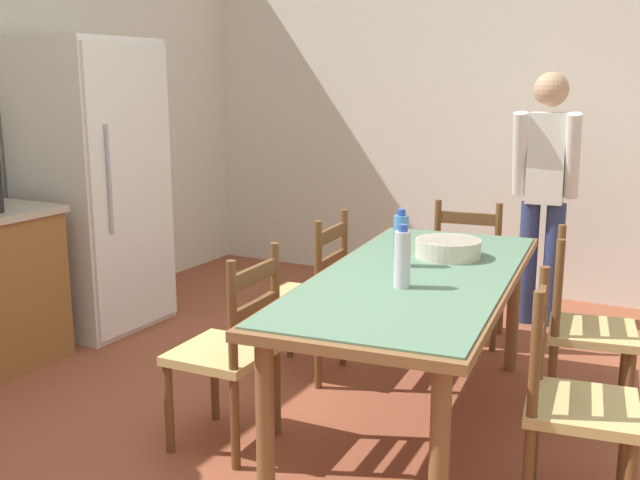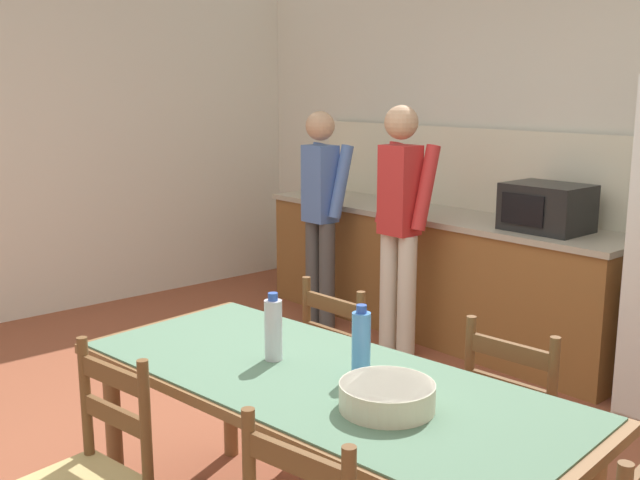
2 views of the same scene
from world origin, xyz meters
name	(u,v)px [view 1 (image 1 of 2)]	position (x,y,z in m)	size (l,w,h in m)	color
wall_right	(515,102)	(3.26, 0.00, 1.45)	(0.12, 5.20, 2.90)	silver
refrigerator	(93,186)	(1.13, 2.19, 0.94)	(0.75, 0.73, 1.87)	white
dining_table	(416,290)	(0.68, -0.23, 0.68)	(2.10, 1.07, 0.76)	brown
bottle_near_centre	(402,258)	(0.43, -0.26, 0.88)	(0.07, 0.07, 0.27)	silver
bottle_off_centre	(401,240)	(0.77, -0.11, 0.88)	(0.07, 0.07, 0.27)	#4C8ED6
serving_bowl	(448,247)	(1.04, -0.25, 0.81)	(0.32, 0.32, 0.09)	beige
chair_side_far_right	(309,297)	(1.05, 0.53, 0.44)	(0.45, 0.43, 0.91)	brown
chair_side_near_right	(584,329)	(1.21, -0.89, 0.44)	(0.48, 0.47, 0.91)	brown
chair_head_end	(469,273)	(1.97, -0.09, 0.44)	(0.45, 0.47, 0.91)	brown
chair_side_far_left	(230,352)	(0.14, 0.43, 0.44)	(0.44, 0.42, 0.91)	brown
chair_side_near_left	(572,403)	(0.31, -0.99, 0.44)	(0.48, 0.46, 0.91)	brown
person_by_table	(545,186)	(2.53, -0.40, 0.94)	(0.31, 0.44, 1.66)	navy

